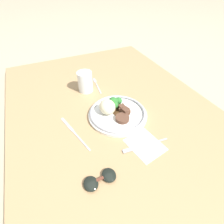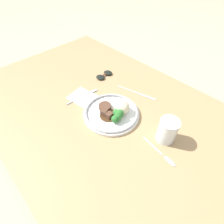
% 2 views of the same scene
% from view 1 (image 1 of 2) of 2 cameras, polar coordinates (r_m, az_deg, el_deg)
% --- Properties ---
extents(ground_plane, '(8.00, 8.00, 0.00)m').
position_cam_1_polar(ground_plane, '(0.82, 2.85, -5.06)').
color(ground_plane, tan).
extents(dining_table, '(1.52, 0.95, 0.05)m').
position_cam_1_polar(dining_table, '(0.80, 2.90, -3.92)').
color(dining_table, tan).
rests_on(dining_table, ground).
extents(napkin, '(0.15, 0.14, 0.00)m').
position_cam_1_polar(napkin, '(0.70, 10.74, -10.49)').
color(napkin, white).
rests_on(napkin, dining_table).
extents(plate, '(0.27, 0.27, 0.08)m').
position_cam_1_polar(plate, '(0.80, 1.34, 0.10)').
color(plate, white).
rests_on(plate, dining_table).
extents(juice_glass, '(0.08, 0.08, 0.11)m').
position_cam_1_polar(juice_glass, '(0.95, -8.73, 9.53)').
color(juice_glass, orange).
rests_on(juice_glass, dining_table).
extents(fork, '(0.03, 0.19, 0.00)m').
position_cam_1_polar(fork, '(0.69, 9.48, -10.97)').
color(fork, '#ADADB2').
rests_on(fork, napkin).
extents(knife, '(0.23, 0.07, 0.00)m').
position_cam_1_polar(knife, '(0.75, -12.42, -6.29)').
color(knife, '#ADADB2').
rests_on(knife, dining_table).
extents(spoon, '(0.17, 0.03, 0.01)m').
position_cam_1_polar(spoon, '(1.04, -5.43, 9.66)').
color(spoon, '#ADADB2').
rests_on(spoon, dining_table).
extents(sunglasses, '(0.06, 0.11, 0.02)m').
position_cam_1_polar(sunglasses, '(0.61, -3.93, -21.08)').
color(sunglasses, black).
rests_on(sunglasses, dining_table).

